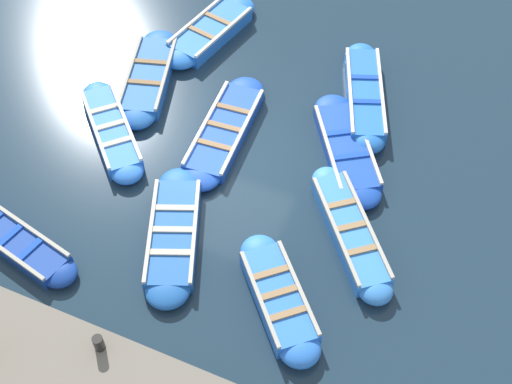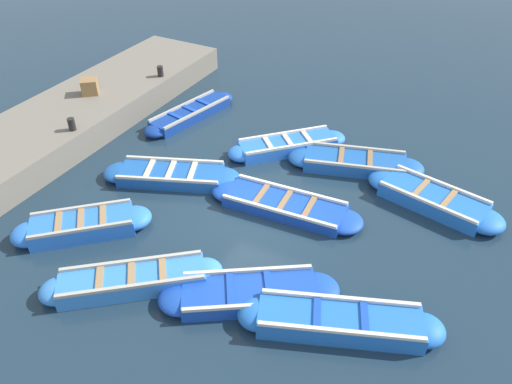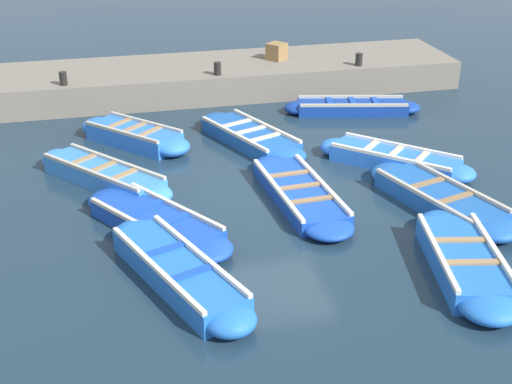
{
  "view_description": "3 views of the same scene",
  "coord_description": "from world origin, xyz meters",
  "px_view_note": "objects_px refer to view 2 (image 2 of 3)",
  "views": [
    {
      "loc": [
        -10.07,
        -4.93,
        12.77
      ],
      "look_at": [
        -0.92,
        -0.98,
        0.15
      ],
      "focal_mm": 50.0,
      "sensor_mm": 36.0,
      "label": 1
    },
    {
      "loc": [
        4.42,
        -8.33,
        7.84
      ],
      "look_at": [
        -0.17,
        0.27,
        0.45
      ],
      "focal_mm": 35.0,
      "sensor_mm": 36.0,
      "label": 2
    },
    {
      "loc": [
        12.76,
        -3.29,
        6.32
      ],
      "look_at": [
        0.58,
        -0.43,
        0.3
      ],
      "focal_mm": 50.0,
      "sensor_mm": 36.0,
      "label": 3
    }
  ],
  "objects_px": {
    "bollard_mid_south": "(160,71)",
    "boat_bow_out": "(171,175)",
    "boat_drifting": "(285,205)",
    "boat_alongside": "(288,146)",
    "boat_centre": "(133,281)",
    "boat_end_of_row": "(340,322)",
    "boat_stern_in": "(250,294)",
    "boat_mid_row": "(433,199)",
    "boat_far_corner": "(83,226)",
    "boat_near_quay": "(355,163)",
    "bollard_mid_north": "(72,124)",
    "wooden_crate": "(90,86)",
    "boat_broadside": "(191,113)"
  },
  "relations": [
    {
      "from": "boat_far_corner",
      "to": "boat_near_quay",
      "type": "height_order",
      "value": "boat_far_corner"
    },
    {
      "from": "boat_far_corner",
      "to": "boat_alongside",
      "type": "height_order",
      "value": "boat_far_corner"
    },
    {
      "from": "boat_stern_in",
      "to": "wooden_crate",
      "type": "bearing_deg",
      "value": 151.55
    },
    {
      "from": "boat_drifting",
      "to": "boat_stern_in",
      "type": "bearing_deg",
      "value": -78.21
    },
    {
      "from": "boat_centre",
      "to": "boat_stern_in",
      "type": "distance_m",
      "value": 2.43
    },
    {
      "from": "boat_stern_in",
      "to": "bollard_mid_south",
      "type": "relative_size",
      "value": 10.26
    },
    {
      "from": "boat_far_corner",
      "to": "boat_near_quay",
      "type": "bearing_deg",
      "value": 49.71
    },
    {
      "from": "boat_centre",
      "to": "boat_mid_row",
      "type": "height_order",
      "value": "boat_centre"
    },
    {
      "from": "boat_drifting",
      "to": "boat_end_of_row",
      "type": "xyz_separation_m",
      "value": [
        2.46,
        -2.76,
        0.06
      ]
    },
    {
      "from": "boat_alongside",
      "to": "boat_stern_in",
      "type": "distance_m",
      "value": 5.68
    },
    {
      "from": "boat_end_of_row",
      "to": "boat_mid_row",
      "type": "distance_m",
      "value": 4.72
    },
    {
      "from": "boat_centre",
      "to": "wooden_crate",
      "type": "distance_m",
      "value": 7.91
    },
    {
      "from": "boat_drifting",
      "to": "boat_mid_row",
      "type": "distance_m",
      "value": 3.71
    },
    {
      "from": "boat_broadside",
      "to": "boat_mid_row",
      "type": "height_order",
      "value": "boat_mid_row"
    },
    {
      "from": "boat_stern_in",
      "to": "bollard_mid_south",
      "type": "xyz_separation_m",
      "value": [
        -6.97,
        6.51,
        0.81
      ]
    },
    {
      "from": "boat_end_of_row",
      "to": "bollard_mid_south",
      "type": "bearing_deg",
      "value": 144.25
    },
    {
      "from": "boat_near_quay",
      "to": "bollard_mid_south",
      "type": "distance_m",
      "value": 7.39
    },
    {
      "from": "boat_bow_out",
      "to": "boat_broadside",
      "type": "bearing_deg",
      "value": 115.56
    },
    {
      "from": "boat_drifting",
      "to": "boat_end_of_row",
      "type": "height_order",
      "value": "boat_end_of_row"
    },
    {
      "from": "boat_bow_out",
      "to": "wooden_crate",
      "type": "relative_size",
      "value": 7.91
    },
    {
      "from": "boat_bow_out",
      "to": "boat_mid_row",
      "type": "relative_size",
      "value": 1.04
    },
    {
      "from": "boat_far_corner",
      "to": "boat_bow_out",
      "type": "relative_size",
      "value": 0.77
    },
    {
      "from": "boat_end_of_row",
      "to": "boat_alongside",
      "type": "distance_m",
      "value": 6.35
    },
    {
      "from": "boat_end_of_row",
      "to": "boat_far_corner",
      "type": "bearing_deg",
      "value": -178.03
    },
    {
      "from": "boat_bow_out",
      "to": "boat_near_quay",
      "type": "xyz_separation_m",
      "value": [
        4.13,
        2.86,
        0.01
      ]
    },
    {
      "from": "boat_drifting",
      "to": "boat_mid_row",
      "type": "height_order",
      "value": "boat_mid_row"
    },
    {
      "from": "boat_bow_out",
      "to": "boat_centre",
      "type": "bearing_deg",
      "value": -66.01
    },
    {
      "from": "boat_end_of_row",
      "to": "boat_drifting",
      "type": "bearing_deg",
      "value": 131.74
    },
    {
      "from": "boat_alongside",
      "to": "wooden_crate",
      "type": "bearing_deg",
      "value": -171.03
    },
    {
      "from": "boat_bow_out",
      "to": "boat_broadside",
      "type": "xyz_separation_m",
      "value": [
        -1.49,
        3.12,
        -0.0
      ]
    },
    {
      "from": "boat_alongside",
      "to": "boat_stern_in",
      "type": "xyz_separation_m",
      "value": [
        1.7,
        -5.42,
        -0.02
      ]
    },
    {
      "from": "boat_drifting",
      "to": "bollard_mid_north",
      "type": "height_order",
      "value": "bollard_mid_north"
    },
    {
      "from": "boat_broadside",
      "to": "boat_stern_in",
      "type": "height_order",
      "value": "boat_stern_in"
    },
    {
      "from": "bollard_mid_south",
      "to": "bollard_mid_north",
      "type": "bearing_deg",
      "value": -90.0
    },
    {
      "from": "boat_near_quay",
      "to": "wooden_crate",
      "type": "bearing_deg",
      "value": -172.62
    },
    {
      "from": "wooden_crate",
      "to": "boat_far_corner",
      "type": "bearing_deg",
      "value": -50.13
    },
    {
      "from": "boat_centre",
      "to": "boat_stern_in",
      "type": "xyz_separation_m",
      "value": [
        2.27,
        0.86,
        -0.03
      ]
    },
    {
      "from": "boat_bow_out",
      "to": "boat_mid_row",
      "type": "bearing_deg",
      "value": 18.84
    },
    {
      "from": "boat_bow_out",
      "to": "boat_near_quay",
      "type": "distance_m",
      "value": 5.03
    },
    {
      "from": "boat_bow_out",
      "to": "wooden_crate",
      "type": "bearing_deg",
      "value": 157.63
    },
    {
      "from": "boat_drifting",
      "to": "boat_alongside",
      "type": "relative_size",
      "value": 1.3
    },
    {
      "from": "boat_broadside",
      "to": "boat_far_corner",
      "type": "bearing_deg",
      "value": -81.06
    },
    {
      "from": "bollard_mid_south",
      "to": "boat_bow_out",
      "type": "bearing_deg",
      "value": -50.93
    },
    {
      "from": "boat_centre",
      "to": "bollard_mid_north",
      "type": "xyz_separation_m",
      "value": [
        -4.7,
        3.29,
        0.78
      ]
    },
    {
      "from": "boat_alongside",
      "to": "bollard_mid_south",
      "type": "bearing_deg",
      "value": 168.29
    },
    {
      "from": "boat_bow_out",
      "to": "bollard_mid_north",
      "type": "distance_m",
      "value": 3.25
    },
    {
      "from": "bollard_mid_south",
      "to": "boat_alongside",
      "type": "bearing_deg",
      "value": -11.71
    },
    {
      "from": "boat_bow_out",
      "to": "wooden_crate",
      "type": "height_order",
      "value": "wooden_crate"
    },
    {
      "from": "boat_centre",
      "to": "boat_end_of_row",
      "type": "height_order",
      "value": "boat_end_of_row"
    },
    {
      "from": "boat_drifting",
      "to": "bollard_mid_north",
      "type": "xyz_separation_m",
      "value": [
        -6.36,
        -0.48,
        0.82
      ]
    }
  ]
}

